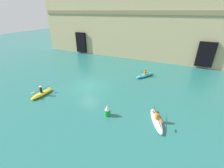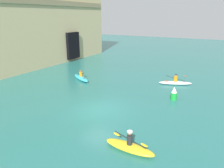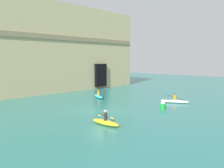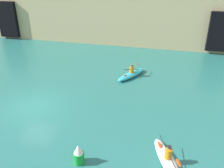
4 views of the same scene
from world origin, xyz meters
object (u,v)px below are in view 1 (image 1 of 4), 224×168
kayak_yellow (42,93)px  kayak_white (156,120)px  marker_buoy (107,111)px  kayak_cyan (145,75)px

kayak_yellow → kayak_white: kayak_yellow is taller
kayak_yellow → marker_buoy: 8.67m
kayak_cyan → marker_buoy: (-0.94, -10.72, 0.28)m
kayak_white → marker_buoy: bearing=79.2°
kayak_yellow → marker_buoy: bearing=91.5°
kayak_white → kayak_yellow: bearing=70.5°
kayak_white → kayak_cyan: bearing=-3.8°
kayak_yellow → marker_buoy: size_ratio=2.56×
kayak_yellow → kayak_cyan: bearing=140.1°
kayak_cyan → marker_buoy: kayak_cyan is taller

